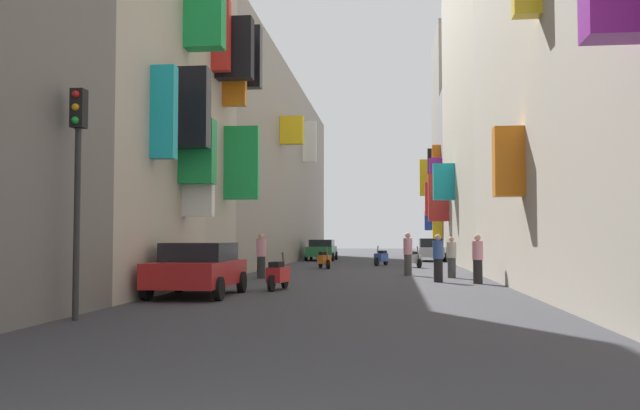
# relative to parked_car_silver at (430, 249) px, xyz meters

# --- Properties ---
(ground_plane) EXTENTS (140.00, 140.00, 0.00)m
(ground_plane) POSITION_rel_parked_car_silver_xyz_m (-3.91, -13.94, -0.80)
(ground_plane) COLOR #38383D
(building_left_mid_b) EXTENTS (7.33, 4.58, 16.40)m
(building_left_mid_b) POSITION_rel_parked_car_silver_xyz_m (-11.87, -22.30, 7.39)
(building_left_mid_b) COLOR #B2A899
(building_left_mid_b) RESTS_ON ground
(building_left_mid_c) EXTENTS (7.31, 36.07, 12.15)m
(building_left_mid_c) POSITION_rel_parked_car_silver_xyz_m (-11.91, -1.97, 5.28)
(building_left_mid_c) COLOR gray
(building_left_mid_c) RESTS_ON ground
(building_right_mid_a) EXTENTS (7.31, 19.12, 18.78)m
(building_right_mid_a) POSITION_rel_parked_car_silver_xyz_m (4.08, -6.90, 8.58)
(building_right_mid_a) COLOR #BCB29E
(building_right_mid_a) RESTS_ON ground
(building_right_mid_b) EXTENTS (7.21, 3.28, 12.48)m
(building_right_mid_b) POSITION_rel_parked_car_silver_xyz_m (4.04, 4.29, 5.43)
(building_right_mid_b) COLOR gray
(building_right_mid_b) RESTS_ON ground
(building_right_mid_c) EXTENTS (7.33, 10.13, 18.72)m
(building_right_mid_c) POSITION_rel_parked_car_silver_xyz_m (4.07, 10.99, 8.55)
(building_right_mid_c) COLOR gray
(building_right_mid_c) RESTS_ON ground
(parked_car_silver) EXTENTS (1.85, 4.24, 1.54)m
(parked_car_silver) POSITION_rel_parked_car_silver_xyz_m (0.00, 0.00, 0.00)
(parked_car_silver) COLOR #B7B7BC
(parked_car_silver) RESTS_ON ground
(parked_car_red) EXTENTS (2.02, 3.96, 1.43)m
(parked_car_red) POSITION_rel_parked_car_silver_xyz_m (-7.78, -29.31, -0.04)
(parked_car_red) COLOR #B21E1E
(parked_car_red) RESTS_ON ground
(parked_car_green) EXTENTS (1.98, 4.31, 1.45)m
(parked_car_green) POSITION_rel_parked_car_silver_xyz_m (-7.50, 0.38, -0.03)
(parked_car_green) COLOR #236638
(parked_car_green) RESTS_ON ground
(scooter_orange) EXTENTS (0.82, 1.77, 1.13)m
(scooter_orange) POSITION_rel_parked_car_silver_xyz_m (-6.06, -12.33, -0.33)
(scooter_orange) COLOR orange
(scooter_orange) RESTS_ON ground
(scooter_blue) EXTENTS (0.81, 1.76, 1.13)m
(scooter_blue) POSITION_rel_parked_car_silver_xyz_m (-3.20, -8.25, -0.33)
(scooter_blue) COLOR #2D4CAD
(scooter_blue) RESTS_ON ground
(scooter_red) EXTENTS (0.59, 1.76, 1.13)m
(scooter_red) POSITION_rel_parked_car_silver_xyz_m (-5.99, -26.99, -0.33)
(scooter_red) COLOR red
(scooter_red) RESTS_ON ground
(scooter_silver) EXTENTS (0.81, 1.80, 1.13)m
(scooter_silver) POSITION_rel_parked_car_silver_xyz_m (-1.44, -10.62, -0.33)
(scooter_silver) COLOR #ADADB2
(scooter_silver) RESTS_ON ground
(pedestrian_crossing) EXTENTS (0.53, 0.53, 1.79)m
(pedestrian_crossing) POSITION_rel_parked_car_silver_xyz_m (-1.93, -18.42, 0.10)
(pedestrian_crossing) COLOR #3E3E3E
(pedestrian_crossing) RESTS_ON ground
(pedestrian_near_left) EXTENTS (0.48, 0.48, 1.75)m
(pedestrian_near_left) POSITION_rel_parked_car_silver_xyz_m (-7.63, -21.20, 0.08)
(pedestrian_near_left) COLOR #272727
(pedestrian_near_left) RESTS_ON ground
(pedestrian_near_right) EXTENTS (0.41, 0.41, 1.69)m
(pedestrian_near_right) POSITION_rel_parked_car_silver_xyz_m (-0.96, -22.75, 0.05)
(pedestrian_near_right) COLOR black
(pedestrian_near_right) RESTS_ON ground
(pedestrian_mid_street) EXTENTS (0.53, 0.53, 1.68)m
(pedestrian_mid_street) POSITION_rel_parked_car_silver_xyz_m (0.33, -23.45, 0.04)
(pedestrian_mid_street) COLOR #242424
(pedestrian_mid_street) RESTS_ON ground
(pedestrian_far_away) EXTENTS (0.48, 0.48, 1.61)m
(pedestrian_far_away) POSITION_rel_parked_car_silver_xyz_m (-0.26, -20.07, 0.01)
(pedestrian_far_away) COLOR #3E3E3E
(pedestrian_far_away) RESTS_ON ground
(traffic_light_near_corner) EXTENTS (0.26, 0.34, 4.42)m
(traffic_light_near_corner) POSITION_rel_parked_car_silver_xyz_m (-8.56, -34.89, 2.21)
(traffic_light_near_corner) COLOR #2D2D2D
(traffic_light_near_corner) RESTS_ON ground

